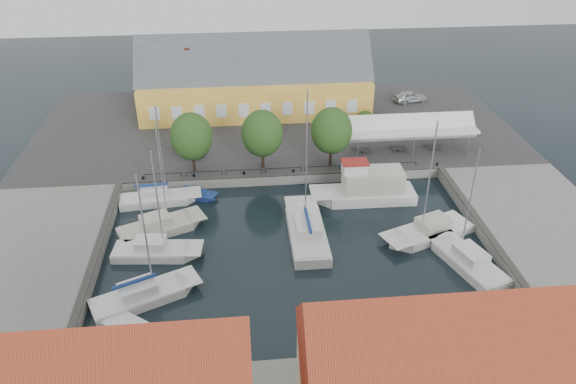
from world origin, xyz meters
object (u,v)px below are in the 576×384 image
object	(u,v)px
tent_canopy	(410,128)
trawler	(367,191)
west_boat_d	(144,297)
launch_nw	(197,196)
west_boat_c	(156,253)
launch_sw	(134,332)
car_silver	(410,97)
car_red	(189,146)
east_boat_c	(466,262)
center_sailboat	(307,233)
west_boat_b	(160,229)
west_boat_a	(159,200)
east_boat_b	(429,233)
warehouse	(250,83)

from	to	relation	value
tent_canopy	trawler	world-z (taller)	trawler
west_boat_d	launch_nw	bearing A→B (deg)	77.28
west_boat_c	launch_sw	size ratio (longest dim) A/B	2.08
car_silver	car_red	size ratio (longest dim) A/B	1.00
car_silver	east_boat_c	distance (m)	33.44
east_boat_c	west_boat_c	world-z (taller)	east_boat_c
car_silver	west_boat_c	distance (m)	42.05
center_sailboat	west_boat_b	distance (m)	12.98
center_sailboat	west_boat_c	distance (m)	12.92
car_red	west_boat_a	xyz separation A→B (m)	(-2.54, -8.61, -1.45)
west_boat_b	west_boat_c	size ratio (longest dim) A/B	1.04
east_boat_b	car_red	bearing A→B (deg)	142.47
west_boat_c	trawler	bearing A→B (deg)	20.08
warehouse	car_silver	size ratio (longest dim) A/B	6.55
west_boat_c	west_boat_b	bearing A→B (deg)	89.78
car_silver	launch_nw	world-z (taller)	car_silver
west_boat_c	launch_nw	distance (m)	9.73
west_boat_a	launch_sw	distance (m)	17.46
tent_canopy	warehouse	bearing A→B (deg)	140.14
east_boat_b	west_boat_b	distance (m)	23.69
tent_canopy	west_boat_d	world-z (taller)	west_boat_d
warehouse	car_red	xyz separation A→B (m)	(-7.18, -11.93, -2.71)
trawler	launch_nw	size ratio (longest dim) A/B	2.51
west_boat_b	launch_sw	size ratio (longest dim) A/B	2.16
east_boat_c	west_boat_c	xyz separation A→B (m)	(-25.24, 3.69, 0.00)
trawler	west_boat_a	xyz separation A→B (m)	(-19.99, 1.46, -0.74)
launch_sw	launch_nw	distance (m)	18.51
warehouse	west_boat_c	world-z (taller)	warehouse
center_sailboat	launch_nw	distance (m)	12.48
west_boat_b	launch_nw	bearing A→B (deg)	61.95
west_boat_c	car_red	bearing A→B (deg)	83.54
west_boat_d	east_boat_c	bearing A→B (deg)	4.15
warehouse	car_red	bearing A→B (deg)	-121.04
west_boat_c	west_boat_d	xyz separation A→B (m)	(-0.30, -5.54, 0.01)
center_sailboat	east_boat_c	distance (m)	13.46
launch_sw	east_boat_c	bearing A→B (deg)	11.44
car_red	west_boat_c	distance (m)	17.33
car_silver	east_boat_c	bearing A→B (deg)	159.90
car_red	trawler	xyz separation A→B (m)	(17.44, -10.07, -0.70)
west_boat_a	launch_nw	bearing A→B (deg)	10.77
tent_canopy	launch_nw	world-z (taller)	tent_canopy
tent_canopy	trawler	xyz separation A→B (m)	(-6.33, -8.14, -2.67)
warehouse	trawler	world-z (taller)	warehouse
west_boat_c	warehouse	bearing A→B (deg)	72.59
center_sailboat	west_boat_b	world-z (taller)	center_sailboat
west_boat_a	center_sailboat	bearing A→B (deg)	-27.63
west_boat_b	warehouse	bearing A→B (deg)	70.36
west_boat_a	launch_sw	size ratio (longest dim) A/B	2.13
west_boat_b	west_boat_c	bearing A→B (deg)	-90.22
tent_canopy	car_silver	distance (m)	14.92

